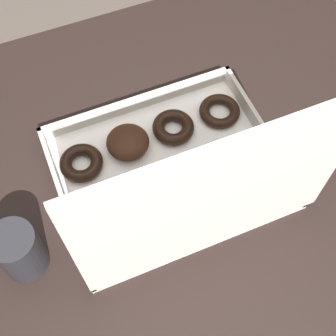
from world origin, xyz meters
TOP-DOWN VIEW (x-y plane):
  - ground_plane at (0.00, 0.00)m, footprint 8.00×8.00m
  - dining_table at (0.00, 0.00)m, footprint 1.02×0.92m
  - donut_box at (0.03, 0.02)m, footprint 0.39×0.33m
  - coffee_mug at (0.31, 0.04)m, footprint 0.07×0.07m

SIDE VIEW (x-z plane):
  - ground_plane at x=0.00m, z-range 0.00..0.00m
  - dining_table at x=0.00m, z-range 0.27..1.04m
  - coffee_mug at x=0.31m, z-range 0.77..0.87m
  - donut_box at x=0.03m, z-range 0.66..1.00m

